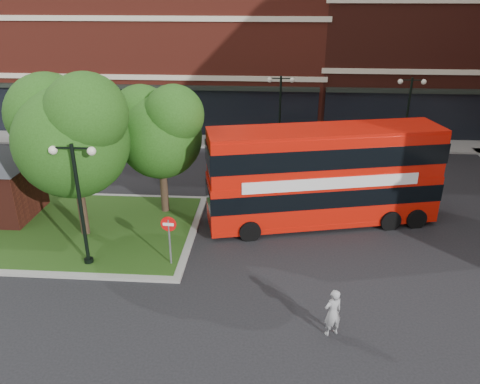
# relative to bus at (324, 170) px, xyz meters

# --- Properties ---
(ground) EXTENTS (120.00, 120.00, 0.00)m
(ground) POSITION_rel_bus_xyz_m (-3.88, -4.58, -2.59)
(ground) COLOR black
(ground) RESTS_ON ground
(pavement_far) EXTENTS (44.00, 3.00, 0.12)m
(pavement_far) POSITION_rel_bus_xyz_m (-3.88, 11.92, -2.53)
(pavement_far) COLOR slate
(pavement_far) RESTS_ON ground
(terrace_far_left) EXTENTS (26.00, 12.00, 14.00)m
(terrace_far_left) POSITION_rel_bus_xyz_m (-11.88, 19.42, 4.41)
(terrace_far_left) COLOR maroon
(terrace_far_left) RESTS_ON ground
(terrace_far_right) EXTENTS (18.00, 12.00, 16.00)m
(terrace_far_right) POSITION_rel_bus_xyz_m (10.12, 19.42, 5.41)
(terrace_far_right) COLOR #471911
(terrace_far_right) RESTS_ON ground
(traffic_island) EXTENTS (12.60, 7.60, 0.15)m
(traffic_island) POSITION_rel_bus_xyz_m (-11.88, -1.58, -2.52)
(traffic_island) COLOR gray
(traffic_island) RESTS_ON ground
(tree_island_west) EXTENTS (5.40, 4.71, 7.21)m
(tree_island_west) POSITION_rel_bus_xyz_m (-10.47, -2.01, 2.20)
(tree_island_west) COLOR #2D2116
(tree_island_west) RESTS_ON ground
(tree_island_east) EXTENTS (4.46, 3.90, 6.29)m
(tree_island_east) POSITION_rel_bus_xyz_m (-7.46, 0.48, 1.65)
(tree_island_east) COLOR #2D2116
(tree_island_east) RESTS_ON ground
(lamp_island) EXTENTS (1.72, 0.36, 5.00)m
(lamp_island) POSITION_rel_bus_xyz_m (-9.38, -4.38, 0.24)
(lamp_island) COLOR black
(lamp_island) RESTS_ON ground
(lamp_far_left) EXTENTS (1.72, 0.36, 5.00)m
(lamp_far_left) POSITION_rel_bus_xyz_m (-1.88, 9.92, 0.24)
(lamp_far_left) COLOR black
(lamp_far_left) RESTS_ON ground
(lamp_far_right) EXTENTS (1.72, 0.36, 5.00)m
(lamp_far_right) POSITION_rel_bus_xyz_m (6.12, 9.92, 0.24)
(lamp_far_right) COLOR black
(lamp_far_right) RESTS_ON ground
(bus) EXTENTS (10.61, 4.60, 3.95)m
(bus) POSITION_rel_bus_xyz_m (0.00, 0.00, 0.00)
(bus) COLOR red
(bus) RESTS_ON ground
(woman) EXTENTS (0.71, 0.61, 1.65)m
(woman) POSITION_rel_bus_xyz_m (-0.30, -7.73, -1.77)
(woman) COLOR gray
(woman) RESTS_ON ground
(car_silver) EXTENTS (4.64, 2.16, 1.54)m
(car_silver) POSITION_rel_bus_xyz_m (-10.50, 11.42, -1.82)
(car_silver) COLOR #AFB1B6
(car_silver) RESTS_ON ground
(car_white) EXTENTS (4.81, 2.17, 1.53)m
(car_white) POSITION_rel_bus_xyz_m (-0.11, 9.92, -1.83)
(car_white) COLOR silver
(car_white) RESTS_ON ground
(no_entry_sign) EXTENTS (0.60, 0.09, 2.17)m
(no_entry_sign) POSITION_rel_bus_xyz_m (-6.13, -4.24, -1.04)
(no_entry_sign) COLOR slate
(no_entry_sign) RESTS_ON ground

